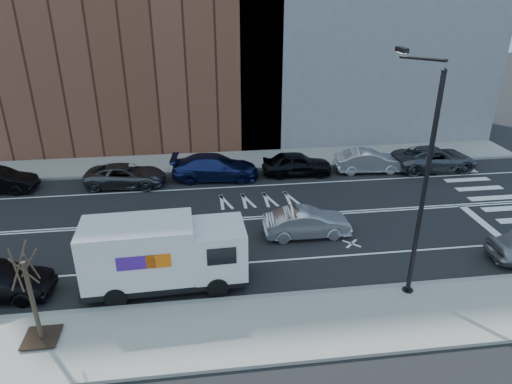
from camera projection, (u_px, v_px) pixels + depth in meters
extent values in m
plane|color=black|center=(224.00, 220.00, 24.54)|extent=(120.00, 120.00, 0.00)
cube|color=gray|center=(241.00, 331.00, 16.57)|extent=(44.00, 3.60, 0.15)
cube|color=gray|center=(216.00, 161.00, 32.45)|extent=(44.00, 3.60, 0.15)
cube|color=gray|center=(236.00, 299.00, 18.19)|extent=(44.00, 0.25, 0.17)
cube|color=gray|center=(218.00, 171.00, 30.82)|extent=(44.00, 0.25, 0.17)
cylinder|color=black|center=(424.00, 194.00, 16.82)|extent=(0.18, 0.18, 9.00)
cylinder|color=black|center=(407.00, 291.00, 18.64)|extent=(0.44, 0.44, 0.20)
sphere|color=black|center=(444.00, 71.00, 14.98)|extent=(0.20, 0.20, 0.20)
cylinder|color=black|center=(421.00, 59.00, 16.45)|extent=(0.11, 3.49, 0.48)
cube|color=black|center=(402.00, 50.00, 17.95)|extent=(0.25, 0.80, 0.18)
cube|color=#FFF2CC|center=(402.00, 52.00, 17.99)|extent=(0.18, 0.55, 0.03)
cube|color=black|center=(42.00, 337.00, 16.04)|extent=(1.20, 1.20, 0.04)
cylinder|color=#382B1E|center=(33.00, 302.00, 15.41)|extent=(0.16, 0.16, 3.20)
cylinder|color=#382B1E|center=(32.00, 267.00, 14.86)|extent=(0.06, 0.80, 1.44)
cylinder|color=#382B1E|center=(29.00, 263.00, 15.05)|extent=(0.81, 0.31, 1.19)
cylinder|color=#382B1E|center=(19.00, 265.00, 14.94)|extent=(0.58, 0.76, 1.50)
cylinder|color=#382B1E|center=(16.00, 270.00, 14.67)|extent=(0.47, 0.61, 1.37)
cylinder|color=#382B1E|center=(24.00, 271.00, 14.62)|extent=(0.72, 0.29, 1.13)
cube|color=black|center=(165.00, 277.00, 18.96)|extent=(6.55, 2.41, 0.31)
cube|color=silver|center=(219.00, 248.00, 18.82)|extent=(2.16, 2.31, 2.09)
cube|color=black|center=(245.00, 239.00, 18.85)|extent=(0.13, 1.93, 0.99)
cube|color=black|center=(222.00, 256.00, 17.67)|extent=(1.15, 0.08, 0.73)
cube|color=black|center=(217.00, 228.00, 19.71)|extent=(1.15, 0.08, 0.73)
cube|color=black|center=(244.00, 267.00, 19.41)|extent=(0.23, 2.09, 0.37)
cube|color=silver|center=(139.00, 251.00, 18.26)|extent=(4.46, 2.44, 2.40)
cube|color=#47198C|center=(136.00, 263.00, 17.14)|extent=(1.46, 0.07, 0.57)
cube|color=orange|center=(159.00, 261.00, 17.26)|extent=(0.94, 0.05, 0.57)
cube|color=#47198C|center=(140.00, 233.00, 19.24)|extent=(1.46, 0.07, 0.57)
cube|color=orange|center=(160.00, 231.00, 19.37)|extent=(0.94, 0.05, 0.57)
cylinder|color=black|center=(217.00, 287.00, 18.34)|extent=(0.89, 0.32, 0.88)
cylinder|color=black|center=(213.00, 259.00, 20.22)|extent=(0.89, 0.32, 0.88)
cylinder|color=black|center=(116.00, 297.00, 17.75)|extent=(0.89, 0.32, 0.88)
cylinder|color=black|center=(121.00, 267.00, 19.63)|extent=(0.89, 0.32, 0.88)
imported|color=#43464A|center=(126.00, 175.00, 28.46)|extent=(5.10, 2.69, 1.37)
imported|color=navy|center=(215.00, 167.00, 29.42)|extent=(5.73, 2.73, 1.61)
imported|color=black|center=(297.00, 164.00, 30.07)|extent=(4.64, 2.05, 1.55)
imported|color=silver|center=(369.00, 161.00, 30.59)|extent=(4.61, 1.82, 1.49)
imported|color=#474A4E|center=(434.00, 158.00, 30.99)|extent=(5.62, 2.63, 1.56)
imported|color=#B2B3B8|center=(307.00, 223.00, 22.73)|extent=(4.33, 1.53, 1.42)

